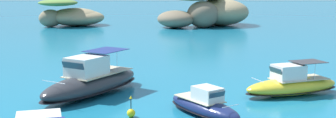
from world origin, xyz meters
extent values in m
ellipsoid|color=#9E8966|center=(9.30, 72.46, 2.73)|extent=(12.31, 14.02, 5.45)
ellipsoid|color=#84755B|center=(6.78, 71.97, 1.38)|extent=(9.25, 9.02, 2.76)
ellipsoid|color=#756651|center=(5.18, 67.23, 2.62)|extent=(8.19, 8.14, 5.24)
ellipsoid|color=#756651|center=(-0.11, 67.30, 1.69)|extent=(9.75, 10.39, 3.37)
ellipsoid|color=#9E8966|center=(-20.04, 71.95, 1.62)|extent=(14.60, 14.60, 3.24)
ellipsoid|color=#9E8966|center=(-20.84, 71.43, 1.81)|extent=(12.56, 11.87, 3.62)
ellipsoid|color=#84755B|center=(-25.12, 68.67, 1.74)|extent=(6.08, 6.08, 3.49)
ellipsoid|color=olive|center=(-23.59, 69.04, 4.80)|extent=(7.78, 7.07, 1.33)
ellipsoid|color=navy|center=(0.78, 8.28, 0.56)|extent=(5.44, 6.57, 1.13)
ellipsoid|color=black|center=(0.78, 8.28, 0.31)|extent=(5.55, 6.70, 0.14)
cube|color=#C6B793|center=(0.49, 8.69, 1.04)|extent=(3.48, 3.96, 0.06)
cube|color=silver|center=(0.97, 8.01, 1.54)|extent=(2.21, 2.32, 0.93)
cube|color=#2D4756|center=(1.51, 7.23, 1.63)|extent=(1.19, 0.93, 0.50)
cylinder|color=silver|center=(2.27, 6.16, 1.22)|extent=(1.16, 0.83, 0.04)
ellipsoid|color=yellow|center=(8.20, 13.77, 0.70)|extent=(8.52, 5.15, 1.39)
ellipsoid|color=black|center=(8.20, 13.77, 0.38)|extent=(8.69, 5.26, 0.17)
cube|color=#C6B793|center=(8.78, 13.98, 1.29)|extent=(4.94, 3.52, 0.06)
cube|color=silver|center=(7.82, 13.62, 1.89)|extent=(2.75, 2.41, 1.15)
cube|color=#2D4756|center=(6.73, 13.22, 2.00)|extent=(0.80, 1.59, 0.61)
cylinder|color=silver|center=(5.21, 12.65, 1.47)|extent=(0.63, 1.62, 0.04)
cube|color=#333338|center=(9.55, 14.27, 2.59)|extent=(2.97, 2.65, 0.04)
cylinder|color=silver|center=(9.84, 13.46, 1.94)|extent=(0.03, 0.03, 1.31)
cylinder|color=silver|center=(9.25, 15.07, 1.94)|extent=(0.03, 0.03, 1.31)
ellipsoid|color=#2D2D33|center=(-7.68, 13.75, 0.90)|extent=(8.17, 10.70, 1.80)
ellipsoid|color=black|center=(-7.68, 13.75, 0.49)|extent=(8.34, 10.92, 0.22)
cube|color=#C6B793|center=(-7.27, 14.43, 1.66)|extent=(5.31, 6.38, 0.06)
cube|color=silver|center=(-7.95, 13.29, 2.43)|extent=(3.43, 3.68, 1.48)
cube|color=#2D4756|center=(-8.72, 12.01, 2.58)|extent=(1.94, 1.34, 0.78)
cylinder|color=silver|center=(-9.80, 10.21, 1.84)|extent=(1.92, 1.18, 0.04)
cube|color=navy|center=(-6.72, 15.33, 3.36)|extent=(3.76, 4.00, 0.04)
cylinder|color=silver|center=(-5.77, 14.76, 2.51)|extent=(0.03, 0.03, 1.69)
cylinder|color=silver|center=(-7.67, 15.91, 2.51)|extent=(0.03, 0.03, 1.69)
sphere|color=yellow|center=(-4.10, 7.79, 0.28)|extent=(0.56, 0.56, 0.56)
cylinder|color=black|center=(-4.10, 7.79, 0.78)|extent=(0.06, 0.06, 1.00)
cone|color=yellow|center=(-4.10, 7.79, 1.38)|extent=(0.20, 0.20, 0.20)
camera|label=1|loc=(-1.65, -20.90, 8.85)|focal=47.98mm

